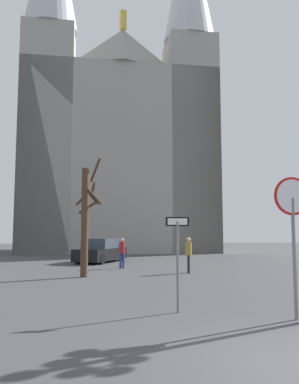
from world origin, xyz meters
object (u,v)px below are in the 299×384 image
(one_way_arrow_sign, at_px, (178,253))
(bare_tree, at_px, (86,218))
(pedestrian_standing, at_px, (122,250))
(cathedral, at_px, (119,135))
(stop_sign, at_px, (293,217))
(parked_car_near_black, at_px, (101,251))
(pedestrian_walking, at_px, (188,251))

(one_way_arrow_sign, bearing_deg, bare_tree, 109.59)
(one_way_arrow_sign, bearing_deg, pedestrian_standing, 95.01)
(cathedral, relative_size, one_way_arrow_sign, 15.19)
(stop_sign, bearing_deg, pedestrian_standing, 105.74)
(stop_sign, distance_m, parked_car_near_black, 17.77)
(bare_tree, bearing_deg, cathedral, 84.78)
(bare_tree, bearing_deg, pedestrian_standing, 65.23)
(parked_car_near_black, bearing_deg, stop_sign, -74.32)
(one_way_arrow_sign, relative_size, bare_tree, 0.44)
(bare_tree, xyz_separation_m, pedestrian_standing, (1.76, 3.81, -1.62))
(pedestrian_standing, bearing_deg, pedestrian_walking, -40.91)
(parked_car_near_black, xyz_separation_m, pedestrian_walking, (4.34, -7.09, 0.32))
(cathedral, relative_size, pedestrian_standing, 21.94)
(cathedral, xyz_separation_m, one_way_arrow_sign, (0.83, -29.03, -10.31))
(pedestrian_standing, bearing_deg, parked_car_near_black, 105.50)
(stop_sign, xyz_separation_m, bare_tree, (-5.32, 8.84, 0.26))
(cathedral, distance_m, bare_tree, 23.22)
(pedestrian_walking, bearing_deg, parked_car_near_black, 121.46)
(one_way_arrow_sign, relative_size, parked_car_near_black, 0.49)
(stop_sign, bearing_deg, pedestrian_walking, 92.55)
(cathedral, xyz_separation_m, bare_tree, (-1.94, -21.24, -9.17))
(cathedral, bearing_deg, pedestrian_walking, -81.70)
(cathedral, bearing_deg, one_way_arrow_sign, -88.36)
(stop_sign, height_order, pedestrian_walking, stop_sign)
(parked_car_near_black, bearing_deg, one_way_arrow_sign, -82.05)
(stop_sign, bearing_deg, parked_car_near_black, 105.68)
(one_way_arrow_sign, height_order, pedestrian_walking, one_way_arrow_sign)
(pedestrian_walking, bearing_deg, one_way_arrow_sign, -103.33)
(cathedral, relative_size, stop_sign, 10.97)
(stop_sign, distance_m, pedestrian_standing, 13.21)
(one_way_arrow_sign, relative_size, pedestrian_walking, 1.38)
(one_way_arrow_sign, bearing_deg, pedestrian_walking, 76.67)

